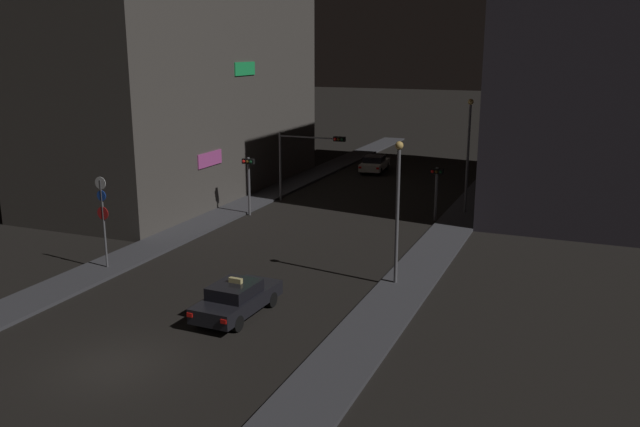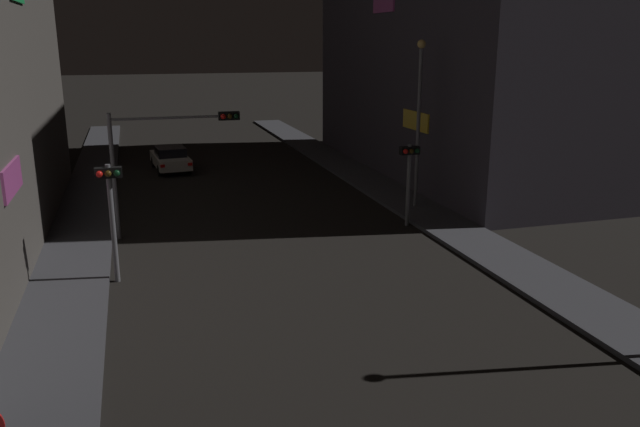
# 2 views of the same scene
# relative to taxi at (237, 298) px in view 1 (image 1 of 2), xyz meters

# --- Properties ---
(ground_plane) EXTENTS (300.00, 300.00, 0.00)m
(ground_plane) POSITION_rel_taxi_xyz_m (-1.69, -5.45, -0.74)
(ground_plane) COLOR black
(sidewalk_left) EXTENTS (2.39, 60.68, 0.15)m
(sidewalk_left) POSITION_rel_taxi_xyz_m (-8.81, 22.89, -0.66)
(sidewalk_left) COLOR #424247
(sidewalk_left) RESTS_ON ground_plane
(sidewalk_right) EXTENTS (2.39, 60.68, 0.15)m
(sidewalk_right) POSITION_rel_taxi_xyz_m (5.42, 22.89, -0.66)
(sidewalk_right) COLOR #424247
(sidewalk_right) RESTS_ON ground_plane
(building_facade_left) EXTENTS (10.25, 24.94, 19.70)m
(building_facade_left) POSITION_rel_taxi_xyz_m (-15.09, 19.46, 9.11)
(building_facade_left) COLOR #514C47
(building_facade_left) RESTS_ON ground_plane
(building_facade_right) EXTENTS (10.85, 22.53, 20.04)m
(building_facade_right) POSITION_rel_taxi_xyz_m (12.00, 27.64, 9.29)
(building_facade_right) COLOR #3D3842
(building_facade_right) RESTS_ON ground_plane
(taxi) EXTENTS (1.97, 4.52, 1.62)m
(taxi) POSITION_rel_taxi_xyz_m (0.00, 0.00, 0.00)
(taxi) COLOR black
(taxi) RESTS_ON ground_plane
(far_car) EXTENTS (2.17, 4.59, 1.42)m
(far_car) POSITION_rel_taxi_xyz_m (-4.58, 32.37, -0.00)
(far_car) COLOR silver
(far_car) RESTS_ON ground_plane
(traffic_light_overhead) EXTENTS (4.87, 0.42, 4.81)m
(traffic_light_overhead) POSITION_rel_taxi_xyz_m (-5.40, 19.44, 2.82)
(traffic_light_overhead) COLOR slate
(traffic_light_overhead) RESTS_ON ground_plane
(traffic_light_left_kerb) EXTENTS (0.80, 0.42, 3.76)m
(traffic_light_left_kerb) POSITION_rel_taxi_xyz_m (-7.36, 14.80, 1.96)
(traffic_light_left_kerb) COLOR slate
(traffic_light_left_kerb) RESTS_ON ground_plane
(traffic_light_right_kerb) EXTENTS (0.80, 0.42, 3.37)m
(traffic_light_right_kerb) POSITION_rel_taxi_xyz_m (3.98, 17.99, 1.70)
(traffic_light_right_kerb) COLOR slate
(traffic_light_right_kerb) RESTS_ON ground_plane
(sign_pole_left) EXTENTS (0.63, 0.10, 4.46)m
(sign_pole_left) POSITION_rel_taxi_xyz_m (-8.63, 2.59, 2.10)
(sign_pole_left) COLOR slate
(sign_pole_left) RESTS_ON sidewalk_left
(street_lamp_near_block) EXTENTS (0.36, 0.36, 6.44)m
(street_lamp_near_block) POSITION_rel_taxi_xyz_m (4.93, 5.81, 3.22)
(street_lamp_near_block) COLOR slate
(street_lamp_near_block) RESTS_ON sidewalk_right
(street_lamp_far_block) EXTENTS (0.37, 0.37, 7.24)m
(street_lamp_far_block) POSITION_rel_taxi_xyz_m (5.40, 20.33, 3.64)
(street_lamp_far_block) COLOR slate
(street_lamp_far_block) RESTS_ON sidewalk_right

